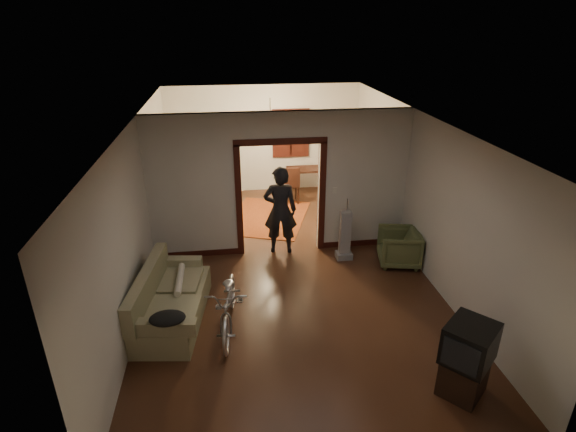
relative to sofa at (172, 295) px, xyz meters
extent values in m
cube|color=black|center=(1.94, 1.32, -0.44)|extent=(5.00, 8.50, 0.01)
cube|color=white|center=(1.94, 1.32, 2.36)|extent=(5.00, 8.50, 0.01)
cube|color=beige|center=(1.94, 5.57, 0.96)|extent=(5.00, 0.02, 2.80)
cube|color=beige|center=(-0.56, 1.32, 0.96)|extent=(0.02, 8.50, 2.80)
cube|color=beige|center=(4.44, 1.32, 0.96)|extent=(0.02, 8.50, 2.80)
cube|color=beige|center=(1.94, 2.07, 0.96)|extent=(5.00, 0.14, 2.80)
cube|color=black|center=(1.94, 2.07, 0.66)|extent=(1.74, 0.20, 2.32)
cube|color=black|center=(2.64, 5.53, 1.11)|extent=(0.98, 0.06, 1.28)
sphere|color=#FFE0A5|center=(1.94, 3.82, 1.91)|extent=(0.24, 0.24, 0.24)
cube|color=silver|center=(2.99, 2.00, 0.81)|extent=(0.08, 0.01, 0.12)
cube|color=olive|center=(0.00, 0.00, 0.00)|extent=(1.11, 2.01, 0.88)
cylinder|color=beige|center=(0.10, 0.30, 0.09)|extent=(0.11, 0.87, 0.11)
ellipsoid|color=black|center=(0.05, -0.91, 0.24)|extent=(0.48, 0.36, 0.14)
imported|color=silver|center=(0.87, -0.33, 0.00)|extent=(0.73, 1.72, 0.88)
imported|color=#505A32|center=(4.09, 1.20, -0.09)|extent=(0.89, 0.88, 0.69)
cube|color=black|center=(3.72, -2.03, -0.20)|extent=(0.70, 0.70, 0.47)
cube|color=black|center=(3.72, -2.03, 0.32)|extent=(0.79, 0.79, 0.51)
cube|color=gray|center=(3.12, 1.53, 0.06)|extent=(0.31, 0.25, 1.00)
imported|color=black|center=(1.92, 2.00, 0.45)|extent=(0.70, 0.50, 1.78)
cube|color=maroon|center=(1.83, 3.67, -0.43)|extent=(2.33, 2.65, 0.02)
cube|color=#22331E|center=(0.59, 5.10, 0.41)|extent=(0.86, 0.50, 1.70)
sphere|color=#1E5972|center=(0.59, 5.10, 1.50)|extent=(0.28, 0.28, 0.28)
cube|color=black|center=(2.97, 4.98, -0.07)|extent=(1.09, 0.75, 0.73)
cube|color=black|center=(2.48, 4.56, 0.05)|extent=(0.53, 0.53, 0.97)
camera|label=1|loc=(0.96, -5.98, 3.91)|focal=28.00mm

